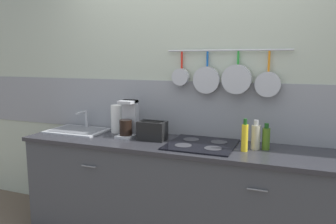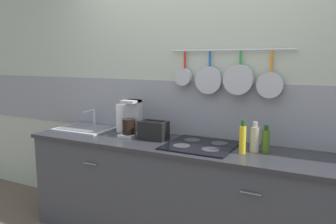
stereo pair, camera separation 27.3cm
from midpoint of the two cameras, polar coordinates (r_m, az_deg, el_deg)
The scene contains 11 objects.
wall_back at distance 3.00m, azimuth 7.23°, elevation 2.92°, with size 7.20×0.16×2.60m.
cabinet_base at distance 2.90m, azimuth 4.41°, elevation -14.52°, with size 2.75×0.59×0.86m.
countertop at distance 2.76m, azimuth 4.52°, elevation -5.95°, with size 2.79×0.61×0.03m.
sink_basin at distance 3.38m, azimuth -11.98°, elevation -2.75°, with size 0.55×0.40×0.19m.
paper_towel_roll at distance 3.20m, azimuth -5.70°, elevation -1.07°, with size 0.10×0.10×0.27m.
coffee_maker at distance 3.02m, azimuth -3.76°, elevation -1.54°, with size 0.15×0.21×0.33m.
toaster at distance 2.87m, azimuth 0.20°, elevation -3.22°, with size 0.26×0.15×0.17m.
cooktop at distance 2.71m, azimuth 8.61°, elevation -5.78°, with size 0.55×0.53×0.01m.
bottle_olive_oil at distance 2.54m, azimuth 15.90°, elevation -4.55°, with size 0.05×0.05×0.25m.
bottle_vinegar at distance 2.62m, azimuth 17.82°, elevation -4.45°, with size 0.07×0.07×0.23m.
bottle_hot_sauce at distance 2.63m, azimuth 19.55°, elevation -4.72°, with size 0.06×0.06×0.21m.
Camera 2 is at (1.15, -2.40, 1.59)m, focal length 35.00 mm.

